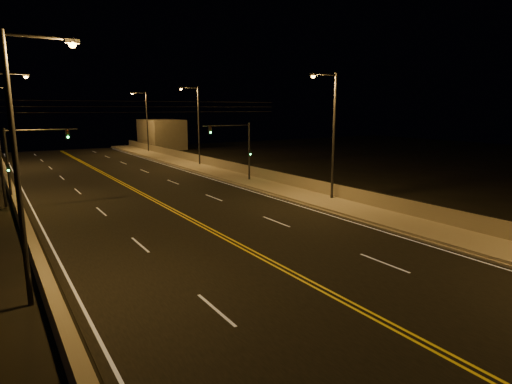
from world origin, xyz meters
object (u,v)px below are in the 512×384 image
streetlight_5 (1,131)px  traffic_signal_left (23,157)px  streetlight_2 (197,122)px  streetlight_4 (23,155)px  streetlight_1 (331,130)px  streetlight_3 (145,118)px  traffic_signal_right (240,145)px

streetlight_5 → traffic_signal_left: bearing=-22.3°
streetlight_2 → streetlight_4: same height
streetlight_1 → streetlight_3: (0.00, 44.68, 0.00)m
streetlight_4 → streetlight_2: bearing=56.4°
streetlight_1 → traffic_signal_left: streetlight_1 is taller
streetlight_3 → traffic_signal_left: bearing=-121.3°
traffic_signal_left → streetlight_1: bearing=-29.0°
streetlight_1 → streetlight_2: same height
streetlight_2 → streetlight_3: same height
traffic_signal_right → streetlight_5: bearing=178.6°
streetlight_4 → streetlight_1: bearing=19.5°
streetlight_2 → traffic_signal_right: (-1.56, -13.43, -1.92)m
streetlight_1 → streetlight_5: same height
streetlight_1 → traffic_signal_left: 23.30m
streetlight_3 → traffic_signal_right: 33.52m
streetlight_1 → traffic_signal_right: bearing=97.9°
streetlight_4 → streetlight_3: bearing=67.7°
streetlight_1 → streetlight_4: size_ratio=1.00×
streetlight_1 → streetlight_5: (-21.48, 11.72, 0.00)m
streetlight_1 → streetlight_2: bearing=90.0°
streetlight_5 → traffic_signal_left: (1.16, -0.48, -1.92)m
streetlight_4 → traffic_signal_right: 27.48m
streetlight_2 → streetlight_3: bearing=90.0°
traffic_signal_right → streetlight_2: bearing=83.4°
streetlight_3 → streetlight_5: (-21.48, -32.96, 0.00)m
streetlight_2 → traffic_signal_right: bearing=-96.6°
streetlight_3 → streetlight_4: (-21.48, -52.27, 0.00)m
streetlight_3 → streetlight_5: size_ratio=1.00×
streetlight_3 → traffic_signal_left: 39.17m
streetlight_1 → streetlight_5: 24.47m
streetlight_2 → streetlight_5: bearing=-148.9°
streetlight_2 → streetlight_1: bearing=-90.0°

